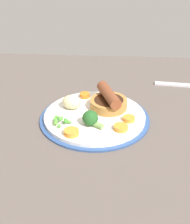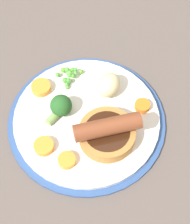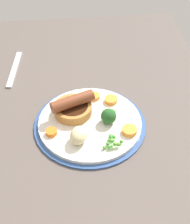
{
  "view_description": "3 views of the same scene",
  "coord_description": "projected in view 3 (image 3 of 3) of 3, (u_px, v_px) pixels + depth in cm",
  "views": [
    {
      "loc": [
        2.39,
        -84.21,
        53.45
      ],
      "look_at": [
        -2.69,
        -5.01,
        6.44
      ],
      "focal_mm": 60.0,
      "sensor_mm": 36.0,
      "label": 1
    },
    {
      "loc": [
        29.11,
        2.55,
        61.46
      ],
      "look_at": [
        -3.54,
        -1.75,
        5.61
      ],
      "focal_mm": 60.0,
      "sensor_mm": 36.0,
      "label": 2
    },
    {
      "loc": [
        -57.5,
        1.26,
        59.43
      ],
      "look_at": [
        -2.72,
        -4.47,
        7.15
      ],
      "focal_mm": 50.0,
      "sensor_mm": 36.0,
      "label": 3
    }
  ],
  "objects": [
    {
      "name": "carrot_slice_4",
      "position": [
        51.0,
        132.0,
        0.74
      ],
      "size": [
        3.58,
        3.58,
        1.14
      ],
      "primitive_type": "cylinder",
      "rotation": [
        0.0,
        0.0,
        1.99
      ],
      "color": "orange",
      "rests_on": "dinner_plate"
    },
    {
      "name": "dining_table",
      "position": [
        77.0,
        122.0,
        0.81
      ],
      "size": [
        110.0,
        80.0,
        3.0
      ],
      "primitive_type": "cube",
      "color": "#564C47",
      "rests_on": "ground"
    },
    {
      "name": "pea_pile",
      "position": [
        113.0,
        141.0,
        0.71
      ],
      "size": [
        4.56,
        5.02,
        1.85
      ],
      "color": "#52A843",
      "rests_on": "dinner_plate"
    },
    {
      "name": "potato_chunk_0",
      "position": [
        78.0,
        135.0,
        0.72
      ],
      "size": [
        6.03,
        5.29,
        3.63
      ],
      "primitive_type": "ellipsoid",
      "rotation": [
        0.0,
        0.0,
        5.97
      ],
      "color": "beige",
      "rests_on": "dinner_plate"
    },
    {
      "name": "sausage_pudding",
      "position": [
        73.0,
        107.0,
        0.78
      ],
      "size": [
        9.62,
        11.39,
        5.32
      ],
      "rotation": [
        0.0,
        0.0,
        1.94
      ],
      "color": "#AD7538",
      "rests_on": "dinner_plate"
    },
    {
      "name": "carrot_slice_0",
      "position": [
        111.0,
        100.0,
        0.82
      ],
      "size": [
        4.7,
        4.7,
        1.1
      ],
      "primitive_type": "cylinder",
      "rotation": [
        0.0,
        0.0,
        5.69
      ],
      "color": "orange",
      "rests_on": "dinner_plate"
    },
    {
      "name": "dinner_plate",
      "position": [
        90.0,
        123.0,
        0.78
      ],
      "size": [
        28.01,
        28.01,
        1.4
      ],
      "color": "#2D4C84",
      "rests_on": "dining_table"
    },
    {
      "name": "broccoli_floret_near",
      "position": [
        109.0,
        116.0,
        0.76
      ],
      "size": [
        5.32,
        4.35,
        3.84
      ],
      "rotation": [
        0.0,
        0.0,
        2.6
      ],
      "color": "#235623",
      "rests_on": "dinner_plate"
    },
    {
      "name": "carrot_slice_2",
      "position": [
        94.0,
        96.0,
        0.84
      ],
      "size": [
        4.2,
        4.2,
        1.04
      ],
      "primitive_type": "cylinder",
      "rotation": [
        0.0,
        0.0,
        0.71
      ],
      "color": "orange",
      "rests_on": "dinner_plate"
    },
    {
      "name": "carrot_slice_1",
      "position": [
        129.0,
        131.0,
        0.74
      ],
      "size": [
        3.7,
        3.7,
        1.21
      ],
      "primitive_type": "cylinder",
      "rotation": [
        0.0,
        0.0,
        4.75
      ],
      "color": "orange",
      "rests_on": "dinner_plate"
    },
    {
      "name": "fork",
      "position": [
        14.0,
        69.0,
        0.95
      ],
      "size": [
        18.07,
        3.36,
        0.6
      ],
      "primitive_type": "cube",
      "rotation": [
        0.0,
        0.0,
        -0.1
      ],
      "color": "silver",
      "rests_on": "dining_table"
    }
  ]
}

